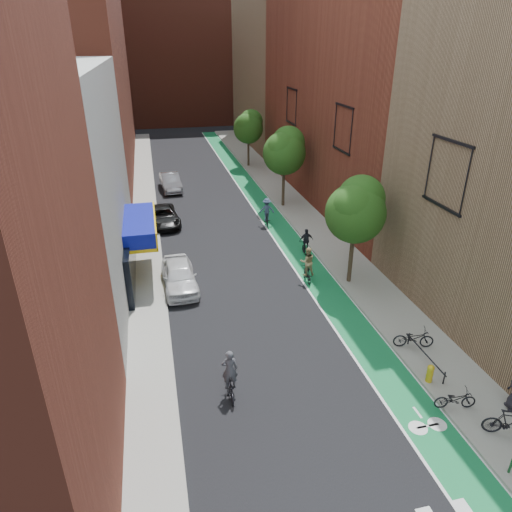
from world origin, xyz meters
TOP-DOWN VIEW (x-y plane):
  - ground at (0.00, 0.00)m, footprint 160.00×160.00m
  - bike_lane at (4.00, 26.00)m, footprint 2.00×68.00m
  - sidewalk_left at (-6.00, 26.00)m, footprint 2.00×68.00m
  - sidewalk_right at (6.50, 26.00)m, footprint 3.00×68.00m
  - building_left_white at (-11.00, 14.00)m, footprint 8.00×20.00m
  - building_left_far_red at (-11.00, 42.00)m, footprint 8.00×36.00m
  - building_right_mid_red at (12.00, 26.00)m, footprint 8.00×28.00m
  - building_right_far_tan at (12.00, 50.00)m, footprint 8.00×20.00m
  - building_far_closure at (0.00, 72.00)m, footprint 30.00×14.00m
  - tree_near at (5.65, 10.02)m, footprint 3.40×3.36m
  - tree_mid at (5.65, 24.02)m, footprint 3.55×3.53m
  - tree_far at (5.65, 38.02)m, footprint 3.30×3.25m
  - parked_car_white at (-4.16, 11.68)m, footprint 2.03×4.70m
  - parked_car_black at (-4.60, 22.10)m, footprint 2.68×5.02m
  - parked_car_silver at (-3.50, 31.04)m, footprint 2.01×4.87m
  - cyclist_lead at (-2.87, 2.31)m, footprint 0.67×1.66m
  - cyclist_lane_near at (3.29, 10.88)m, footprint 0.91×1.59m
  - cyclist_lane_mid at (4.32, 14.06)m, footprint 0.93×1.77m
  - cyclist_lane_far at (3.20, 20.20)m, footprint 1.25×1.84m
  - parked_bike_near at (5.89, 3.37)m, footprint 1.95×1.10m
  - parked_bike_mid at (6.45, -2.12)m, footprint 1.90×1.25m
  - parked_bike_far at (5.40, -0.49)m, footprint 1.69×0.87m
  - fire_hydrant at (5.30, 1.08)m, footprint 0.29×0.29m

SIDE VIEW (x-z plane):
  - ground at x=0.00m, z-range 0.00..0.00m
  - bike_lane at x=4.00m, z-range 0.00..0.01m
  - sidewalk_left at x=-6.00m, z-range 0.00..0.15m
  - sidewalk_right at x=6.50m, z-range 0.00..0.15m
  - parked_bike_far at x=5.40m, z-range 0.15..1.00m
  - fire_hydrant at x=5.30m, z-range 0.18..1.01m
  - parked_bike_near at x=5.89m, z-range 0.15..1.12m
  - parked_car_black at x=-4.60m, z-range 0.00..1.34m
  - parked_bike_mid at x=6.45m, z-range 0.15..1.26m
  - cyclist_lane_mid at x=4.32m, z-range -0.26..1.67m
  - cyclist_lead at x=-2.87m, z-range -0.33..1.81m
  - parked_car_silver at x=-3.50m, z-range 0.00..1.57m
  - parked_car_white at x=-4.16m, z-range 0.00..1.58m
  - cyclist_lane_near at x=3.29m, z-range -0.12..2.00m
  - cyclist_lane_far at x=3.20m, z-range -0.12..2.00m
  - tree_far at x=5.65m, z-range 1.40..7.60m
  - tree_near at x=5.65m, z-range 1.45..7.87m
  - tree_mid at x=5.65m, z-range 1.52..8.26m
  - building_left_white at x=-11.00m, z-range 0.00..12.00m
  - building_right_far_tan at x=12.00m, z-range 0.00..18.00m
  - building_far_closure at x=0.00m, z-range 0.00..20.00m
  - building_left_far_red at x=-11.00m, z-range 0.00..22.00m
  - building_right_mid_red at x=12.00m, z-range 0.00..22.00m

